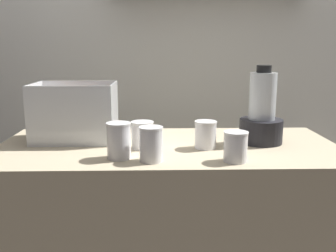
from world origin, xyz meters
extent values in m
cube|color=tan|center=(0.00, 0.00, 0.45)|extent=(1.40, 0.64, 0.90)
cube|color=silver|center=(0.00, 0.77, 1.25)|extent=(2.60, 0.04, 2.50)
cube|color=white|center=(-0.40, 0.10, 0.90)|extent=(0.34, 0.24, 0.01)
cube|color=white|center=(-0.40, -0.02, 1.02)|extent=(0.34, 0.01, 0.25)
cube|color=white|center=(-0.40, 0.22, 1.02)|extent=(0.34, 0.01, 0.25)
cube|color=white|center=(-0.57, 0.10, 1.02)|extent=(0.01, 0.24, 0.25)
cube|color=white|center=(-0.23, 0.10, 1.02)|extent=(0.01, 0.24, 0.25)
cone|color=orange|center=(-0.44, 0.11, 0.92)|extent=(0.17, 0.12, 0.02)
cone|color=orange|center=(-0.37, 0.11, 0.92)|extent=(0.20, 0.07, 0.03)
cone|color=orange|center=(-0.46, 0.08, 0.93)|extent=(0.09, 0.14, 0.03)
cone|color=orange|center=(-0.43, 0.11, 0.92)|extent=(0.16, 0.03, 0.03)
cone|color=orange|center=(-0.39, 0.08, 0.96)|extent=(0.17, 0.04, 0.03)
cone|color=orange|center=(-0.34, 0.11, 0.96)|extent=(0.11, 0.19, 0.03)
cone|color=orange|center=(-0.35, 0.13, 0.95)|extent=(0.08, 0.15, 0.02)
cone|color=orange|center=(-0.45, 0.09, 0.96)|extent=(0.07, 0.20, 0.03)
cone|color=orange|center=(-0.34, 0.10, 0.98)|extent=(0.08, 0.15, 0.03)
cone|color=orange|center=(-0.45, 0.07, 0.99)|extent=(0.16, 0.09, 0.03)
cone|color=orange|center=(-0.34, 0.12, 0.99)|extent=(0.18, 0.06, 0.03)
cylinder|color=black|center=(0.39, 0.03, 0.95)|extent=(0.18, 0.18, 0.10)
cylinder|color=silver|center=(0.39, 0.03, 1.10)|extent=(0.11, 0.11, 0.19)
cylinder|color=orange|center=(0.39, 0.03, 1.02)|extent=(0.10, 0.10, 0.04)
cylinder|color=black|center=(0.39, 0.03, 1.21)|extent=(0.06, 0.06, 0.03)
cylinder|color=white|center=(-0.18, -0.18, 0.96)|extent=(0.09, 0.09, 0.13)
cylinder|color=yellow|center=(-0.18, -0.18, 0.95)|extent=(0.08, 0.08, 0.11)
cylinder|color=white|center=(-0.18, -0.18, 1.03)|extent=(0.09, 0.09, 0.01)
cylinder|color=white|center=(-0.10, -0.04, 0.95)|extent=(0.09, 0.09, 0.10)
cylinder|color=orange|center=(-0.10, -0.04, 0.94)|extent=(0.08, 0.08, 0.08)
cylinder|color=white|center=(-0.10, -0.04, 1.00)|extent=(0.09, 0.09, 0.01)
cylinder|color=white|center=(-0.07, -0.22, 0.96)|extent=(0.08, 0.08, 0.12)
cylinder|color=maroon|center=(-0.07, -0.22, 0.94)|extent=(0.08, 0.08, 0.07)
cylinder|color=white|center=(-0.07, -0.22, 1.02)|extent=(0.09, 0.09, 0.01)
cylinder|color=white|center=(0.15, -0.05, 0.95)|extent=(0.09, 0.09, 0.10)
cylinder|color=orange|center=(0.15, -0.05, 0.93)|extent=(0.08, 0.08, 0.07)
cylinder|color=white|center=(0.15, -0.05, 1.01)|extent=(0.09, 0.09, 0.01)
cylinder|color=white|center=(0.23, -0.23, 0.95)|extent=(0.08, 0.08, 0.10)
cylinder|color=orange|center=(0.23, -0.23, 0.94)|extent=(0.08, 0.08, 0.09)
cylinder|color=white|center=(0.23, -0.23, 1.00)|extent=(0.09, 0.09, 0.01)
camera|label=1|loc=(-0.04, -1.49, 1.30)|focal=40.00mm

